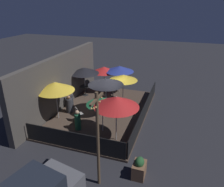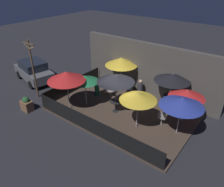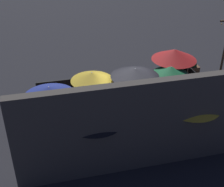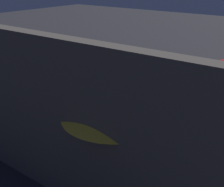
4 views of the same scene
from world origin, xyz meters
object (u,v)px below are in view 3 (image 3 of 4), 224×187
at_px(patio_chair_0, 75,118).
at_px(patio_umbrella_1, 135,73).
at_px(patron_1, 186,108).
at_px(patron_2, 150,139).
at_px(patio_chair_1, 172,115).
at_px(patio_umbrella_6, 171,70).
at_px(patio_umbrella_0, 95,115).
at_px(dining_table_1, 134,104).
at_px(patron_0, 163,133).
at_px(dining_table_0, 96,145).
at_px(planter_box, 192,70).
at_px(patio_umbrella_5, 49,91).
at_px(patio_umbrella_3, 92,76).
at_px(patio_umbrella_7, 192,100).
at_px(patio_umbrella_4, 56,109).
at_px(patio_umbrella_2, 174,54).

bearing_deg(patio_chair_0, patio_umbrella_1, 84.71).
bearing_deg(patron_1, patron_2, 62.19).
bearing_deg(patron_1, patio_umbrella_1, 4.50).
bearing_deg(patio_umbrella_1, patio_chair_1, 138.28).
bearing_deg(patio_umbrella_6, patron_1, 101.84).
bearing_deg(patio_umbrella_0, dining_table_1, -132.18).
relative_size(patio_umbrella_0, patron_0, 1.89).
bearing_deg(patio_chair_1, patron_2, 83.45).
height_order(dining_table_0, patron_1, patron_1).
xyz_separation_m(dining_table_1, planter_box, (-4.58, -3.13, -0.26)).
distance_m(patio_chair_1, planter_box, 5.42).
distance_m(patio_umbrella_1, patio_chair_0, 3.33).
distance_m(patio_umbrella_5, patio_chair_0, 1.71).
distance_m(patio_umbrella_3, patio_chair_1, 4.01).
bearing_deg(patio_chair_0, patio_chair_1, 65.17).
relative_size(patio_umbrella_0, planter_box, 2.33).
distance_m(patio_umbrella_3, patio_umbrella_7, 4.62).
bearing_deg(patio_umbrella_6, patron_0, 63.83).
relative_size(patio_umbrella_7, patio_chair_0, 2.53).
height_order(patio_umbrella_6, patron_2, patio_umbrella_6).
distance_m(patio_umbrella_7, patron_1, 2.47).
height_order(patron_0, patron_1, patron_1).
relative_size(patio_umbrella_1, patio_umbrella_7, 1.00).
bearing_deg(patio_umbrella_6, dining_table_0, 35.65).
height_order(patio_umbrella_0, planter_box, patio_umbrella_0).
bearing_deg(patio_umbrella_4, patron_0, 168.30).
bearing_deg(patron_2, patio_umbrella_4, 0.24).
height_order(patio_umbrella_4, patron_0, patio_umbrella_4).
relative_size(patio_umbrella_7, patron_2, 2.03).
xyz_separation_m(patio_chair_0, patron_0, (-3.40, 1.94, -0.01)).
bearing_deg(patron_1, patio_umbrella_4, 31.75).
distance_m(patio_umbrella_3, patron_2, 3.90).
relative_size(patio_chair_0, patron_2, 0.80).
bearing_deg(patio_umbrella_3, patio_umbrella_2, -168.47).
height_order(patio_umbrella_0, patio_umbrella_6, patio_umbrella_0).
bearing_deg(patio_umbrella_5, patio_chair_1, 169.49).
relative_size(dining_table_1, planter_box, 0.76).
relative_size(patio_umbrella_0, patio_umbrella_4, 1.11).
height_order(patio_umbrella_4, patio_umbrella_6, patio_umbrella_6).
xyz_separation_m(patio_umbrella_0, planter_box, (-6.90, -5.70, -1.69)).
bearing_deg(patio_umbrella_3, patio_chair_1, 150.67).
height_order(patio_umbrella_1, patron_2, patio_umbrella_1).
xyz_separation_m(patio_umbrella_4, patio_umbrella_6, (-5.61, -2.00, 0.04)).
relative_size(patron_0, planter_box, 1.23).
bearing_deg(patio_umbrella_0, patio_umbrella_4, -39.06).
height_order(dining_table_1, patron_2, patron_2).
bearing_deg(patron_0, patio_umbrella_7, -161.65).
xyz_separation_m(patio_umbrella_3, patio_umbrella_4, (1.80, 2.06, -0.15)).
xyz_separation_m(patio_umbrella_1, dining_table_0, (2.32, 2.57, -1.61)).
distance_m(patio_umbrella_1, patio_umbrella_5, 3.85).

